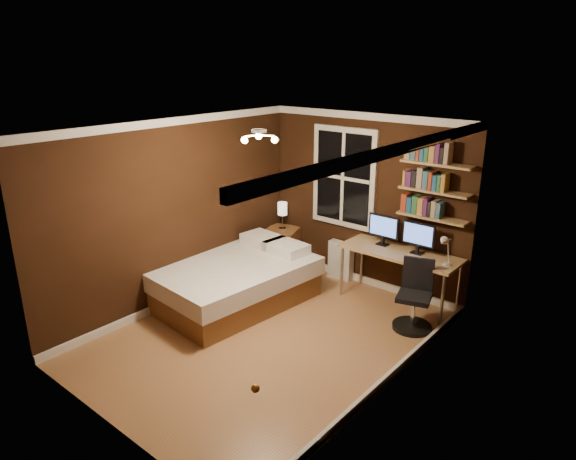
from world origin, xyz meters
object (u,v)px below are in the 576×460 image
Objects in this scene: monitor_right at (418,238)px; office_chair at (414,304)px; bedside_lamp at (282,216)px; desk_lamp at (446,250)px; desk at (400,256)px; monitor_left at (384,230)px; bed at (234,280)px; radiator at (341,260)px; nightstand at (283,246)px.

office_chair is at bearing -63.54° from monitor_right.
desk_lamp is at bearing -4.01° from bedside_lamp.
monitor_left is (-0.31, 0.08, 0.27)m from desk.
bedside_lamp is at bearing 108.70° from bed.
bed is 3.84× the size of radiator.
desk is at bearing -20.08° from nightstand.
bed is 2.81m from desk_lamp.
desk_lamp is 0.76m from office_chair.
nightstand is 1.05× the size of radiator.
monitor_right is at bearing -17.93° from nightstand.
monitor_right is (2.31, 0.01, 0.67)m from nightstand.
radiator is at bearing -10.38° from nightstand.
monitor_left is 1.01× the size of desk_lamp.
bed is 5.12× the size of bedside_lamp.
desk_lamp reaches higher than monitor_left.
bedside_lamp is (0.00, 0.00, 0.52)m from nightstand.
bedside_lamp is 1.18m from radiator.
office_chair is (0.78, -0.54, -0.65)m from monitor_left.
bed is at bearing -174.54° from office_chair.
office_chair is (1.54, -0.67, 0.03)m from radiator.
radiator is at bearing 170.16° from monitor_left.
monitor_right is 1.01× the size of desk_lamp.
desk is 0.75m from office_chair.
office_chair is at bearing -121.20° from desk_lamp.
monitor_left is (1.80, 0.01, 0.67)m from nightstand.
radiator is at bearing 174.08° from monitor_right.
nightstand is 1.36× the size of monitor_left.
bedside_lamp is 0.98× the size of monitor_left.
desk is at bearing -158.25° from monitor_right.
monitor_right reaches higher than radiator.
nightstand is at bearing 0.00° from bedside_lamp.
desk is at bearing -11.17° from radiator.
monitor_left reaches higher than office_chair.
bed reaches higher than nightstand.
monitor_right reaches higher than bedside_lamp.
desk reaches higher than nightstand.
nightstand is (-0.35, 1.44, -0.00)m from bed.
desk_lamp reaches higher than radiator.
monitor_right is (1.97, 1.45, 0.67)m from bed.
desk_lamp is at bearing 32.09° from bed.
radiator is 1.68m from office_chair.
office_chair is at bearing -11.52° from bedside_lamp.
monitor_right is (2.31, 0.01, 0.15)m from bedside_lamp.
bedside_lamp is at bearing -172.20° from radiator.
desk is 1.82× the size of office_chair.
bed is 2.41m from office_chair.
office_chair is (0.47, -0.46, -0.38)m from desk.
nightstand is at bearing 108.70° from bed.
monitor_left reaches higher than radiator.
monitor_left is at bearing -17.86° from nightstand.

